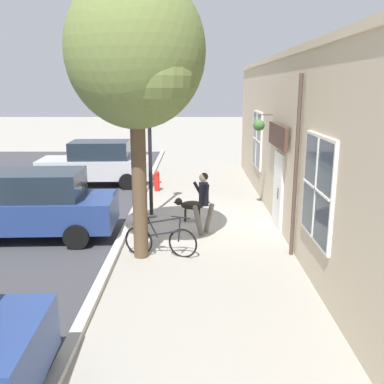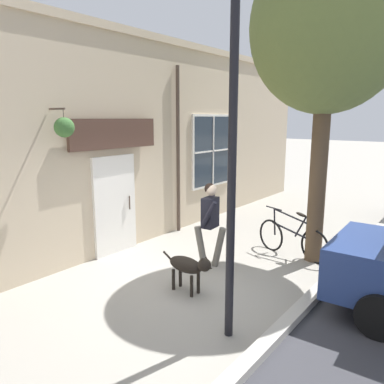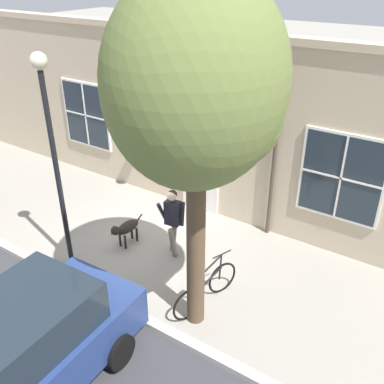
% 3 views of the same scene
% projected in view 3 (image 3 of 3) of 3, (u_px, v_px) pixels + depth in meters
% --- Properties ---
extents(ground_plane, '(90.00, 90.00, 0.00)m').
position_uv_depth(ground_plane, '(142.00, 242.00, 10.45)').
color(ground_plane, gray).
extents(storefront_facade, '(0.95, 18.00, 4.71)m').
position_uv_depth(storefront_facade, '(195.00, 124.00, 11.05)').
color(storefront_facade, '#C6B293').
rests_on(storefront_facade, ground_plane).
extents(pedestrian_walking, '(0.60, 0.55, 1.66)m').
position_uv_depth(pedestrian_walking, '(173.00, 217.00, 9.62)').
color(pedestrian_walking, '#6B665B').
rests_on(pedestrian_walking, ground_plane).
extents(dog_on_leash, '(1.08, 0.32, 0.71)m').
position_uv_depth(dog_on_leash, '(126.00, 228.00, 10.15)').
color(dog_on_leash, black).
rests_on(dog_on_leash, ground_plane).
extents(street_tree_by_curb, '(2.92, 2.63, 6.14)m').
position_uv_depth(street_tree_by_curb, '(202.00, 91.00, 6.18)').
color(street_tree_by_curb, brown).
rests_on(street_tree_by_curb, ground_plane).
extents(leaning_bicycle, '(1.71, 0.43, 1.01)m').
position_uv_depth(leaning_bicycle, '(206.00, 289.00, 8.41)').
color(leaning_bicycle, black).
rests_on(leaning_bicycle, ground_plane).
extents(parked_car_mid_block, '(4.37, 2.08, 1.75)m').
position_uv_depth(parked_car_mid_block, '(15.00, 359.00, 6.31)').
color(parked_car_mid_block, navy).
rests_on(parked_car_mid_block, ground_plane).
extents(street_lamp, '(0.32, 0.32, 4.65)m').
position_uv_depth(street_lamp, '(51.00, 135.00, 8.37)').
color(street_lamp, black).
rests_on(street_lamp, ground_plane).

